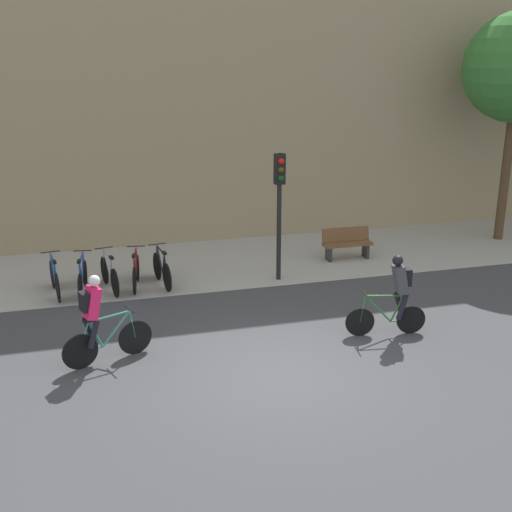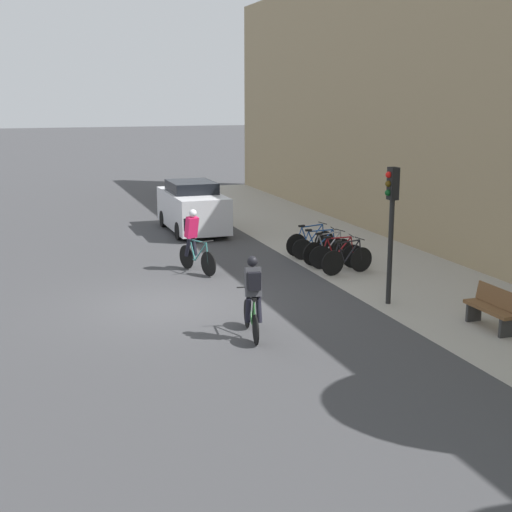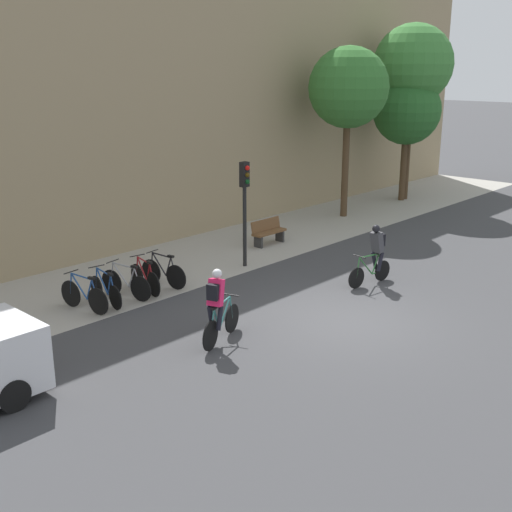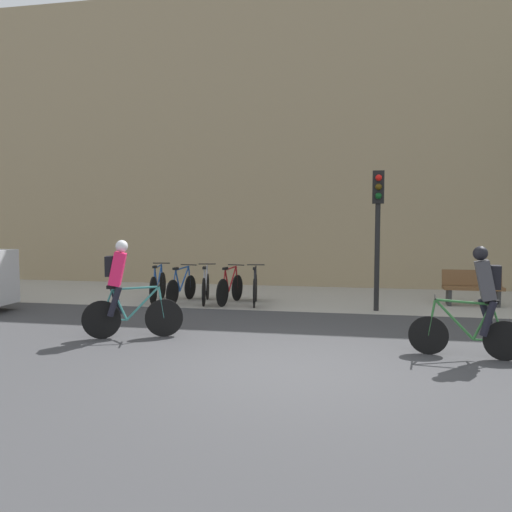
{
  "view_description": "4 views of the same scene",
  "coord_description": "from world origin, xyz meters",
  "views": [
    {
      "loc": [
        -3.17,
        -10.13,
        5.7
      ],
      "look_at": [
        0.45,
        3.17,
        1.29
      ],
      "focal_mm": 45.0,
      "sensor_mm": 36.0,
      "label": 1
    },
    {
      "loc": [
        16.16,
        -3.4,
        4.92
      ],
      "look_at": [
        0.64,
        1.92,
        1.21
      ],
      "focal_mm": 50.0,
      "sensor_mm": 36.0,
      "label": 2
    },
    {
      "loc": [
        -12.4,
        -8.43,
        6.09
      ],
      "look_at": [
        -0.23,
        2.86,
        1.14
      ],
      "focal_mm": 45.0,
      "sensor_mm": 36.0,
      "label": 3
    },
    {
      "loc": [
        0.88,
        -7.03,
        2.15
      ],
      "look_at": [
        -0.97,
        2.91,
        1.42
      ],
      "focal_mm": 35.0,
      "sensor_mm": 36.0,
      "label": 4
    }
  ],
  "objects": [
    {
      "name": "traffic_light_pole",
      "position": [
        1.55,
        4.97,
        2.29
      ],
      "size": [
        0.26,
        0.3,
        3.29
      ],
      "color": "black",
      "rests_on": "ground"
    },
    {
      "name": "building_facade",
      "position": [
        0.0,
        9.3,
        4.77
      ],
      "size": [
        44.0,
        0.6,
        9.54
      ],
      "primitive_type": "cube",
      "color": "#9E8966",
      "rests_on": "ground"
    },
    {
      "name": "cyclist_pink",
      "position": [
        -3.14,
        1.33,
        0.95
      ],
      "size": [
        1.72,
        0.7,
        1.79
      ],
      "color": "black",
      "rests_on": "ground"
    },
    {
      "name": "parked_bike_2",
      "position": [
        -2.75,
        5.34,
        0.41
      ],
      "size": [
        0.5,
        1.74,
        0.99
      ],
      "color": "black",
      "rests_on": "ground"
    },
    {
      "name": "kerb_strip",
      "position": [
        0.0,
        6.75,
        0.0
      ],
      "size": [
        44.0,
        4.5,
        0.01
      ],
      "primitive_type": "cube",
      "color": "#A39E93",
      "rests_on": "ground"
    },
    {
      "name": "parked_bike_0",
      "position": [
        -4.05,
        5.34,
        0.42
      ],
      "size": [
        0.46,
        1.74,
        0.99
      ],
      "color": "black",
      "rests_on": "ground"
    },
    {
      "name": "ground",
      "position": [
        0.0,
        0.0,
        0.0
      ],
      "size": [
        200.0,
        200.0,
        0.0
      ],
      "primitive_type": "plane",
      "color": "#3D3D3F"
    },
    {
      "name": "parked_bike_4",
      "position": [
        -1.44,
        5.34,
        0.42
      ],
      "size": [
        0.46,
        1.66,
        0.99
      ],
      "color": "black",
      "rests_on": "ground"
    },
    {
      "name": "cyclist_grey",
      "position": [
        2.89,
        1.07,
        0.95
      ],
      "size": [
        1.7,
        0.53,
        1.75
      ],
      "color": "black",
      "rests_on": "ground"
    },
    {
      "name": "bench",
      "position": [
        3.96,
        6.15,
        0.46
      ],
      "size": [
        1.43,
        0.44,
        0.89
      ],
      "color": "brown",
      "rests_on": "ground"
    },
    {
      "name": "parked_bike_3",
      "position": [
        -2.1,
        5.34,
        0.41
      ],
      "size": [
        0.46,
        1.64,
        0.98
      ],
      "color": "black",
      "rests_on": "ground"
    },
    {
      "name": "parked_bike_1",
      "position": [
        -3.4,
        5.34,
        0.39
      ],
      "size": [
        0.46,
        1.69,
        0.96
      ],
      "color": "black",
      "rests_on": "ground"
    }
  ]
}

